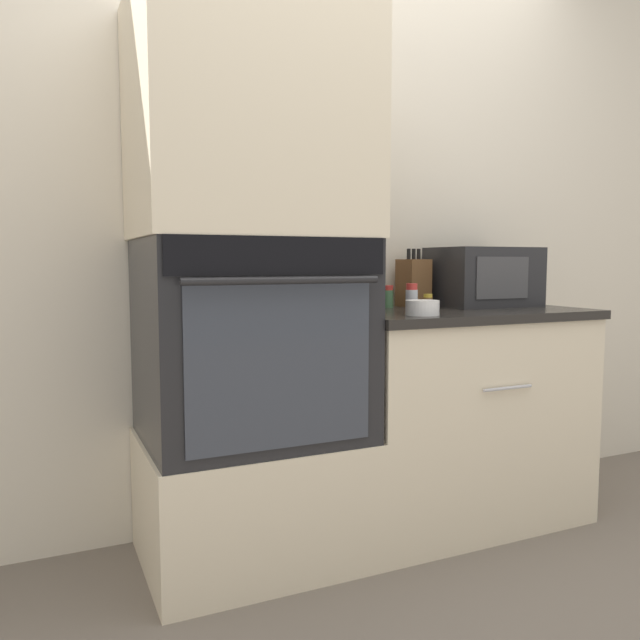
{
  "coord_description": "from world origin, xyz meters",
  "views": [
    {
      "loc": [
        -1.06,
        -1.78,
        1.07
      ],
      "look_at": [
        -0.16,
        0.21,
        0.86
      ],
      "focal_mm": 35.0,
      "sensor_mm": 36.0,
      "label": 1
    }
  ],
  "objects": [
    {
      "name": "microwave",
      "position": [
        0.71,
        0.4,
        1.0
      ],
      "size": [
        0.43,
        0.31,
        0.25
      ],
      "color": "#232326",
      "rests_on": "counter_unit"
    },
    {
      "name": "counter_unit",
      "position": [
        0.5,
        0.3,
        0.44
      ],
      "size": [
        1.02,
        0.63,
        0.88
      ],
      "color": "beige",
      "rests_on": "ground_plane"
    },
    {
      "name": "wall_back",
      "position": [
        0.0,
        0.63,
        1.25
      ],
      "size": [
        8.0,
        0.05,
        2.5
      ],
      "color": "beige",
      "rests_on": "ground_plane"
    },
    {
      "name": "oven_cabinet_base",
      "position": [
        -0.38,
        0.3,
        0.22
      ],
      "size": [
        0.76,
        0.6,
        0.45
      ],
      "color": "beige",
      "rests_on": "ground_plane"
    },
    {
      "name": "condiment_jar_back",
      "position": [
        0.38,
        0.33,
        0.91
      ],
      "size": [
        0.04,
        0.04,
        0.06
      ],
      "color": "brown",
      "rests_on": "counter_unit"
    },
    {
      "name": "condiment_jar_mid",
      "position": [
        0.29,
        0.5,
        0.92
      ],
      "size": [
        0.05,
        0.05,
        0.09
      ],
      "color": "#427047",
      "rests_on": "counter_unit"
    },
    {
      "name": "wall_oven",
      "position": [
        -0.38,
        0.3,
        0.8
      ],
      "size": [
        0.74,
        0.64,
        0.7
      ],
      "color": "black",
      "rests_on": "oven_cabinet_base"
    },
    {
      "name": "condiment_jar_far",
      "position": [
        0.16,
        0.38,
        0.92
      ],
      "size": [
        0.05,
        0.05,
        0.08
      ],
      "color": "silver",
      "rests_on": "counter_unit"
    },
    {
      "name": "oven_cabinet_upper",
      "position": [
        -0.38,
        0.3,
        1.55
      ],
      "size": [
        0.76,
        0.6,
        0.81
      ],
      "color": "beige",
      "rests_on": "wall_oven"
    },
    {
      "name": "knife_block",
      "position": [
        0.41,
        0.49,
        0.98
      ],
      "size": [
        0.1,
        0.13,
        0.25
      ],
      "color": "brown",
      "rests_on": "counter_unit"
    },
    {
      "name": "ground_plane",
      "position": [
        0.0,
        0.0,
        0.0
      ],
      "size": [
        12.0,
        12.0,
        0.0
      ],
      "primitive_type": "plane",
      "color": "#6B6056"
    },
    {
      "name": "condiment_jar_near",
      "position": [
        0.24,
        0.24,
        0.93
      ],
      "size": [
        0.05,
        0.05,
        0.11
      ],
      "color": "silver",
      "rests_on": "counter_unit"
    },
    {
      "name": "bowl",
      "position": [
        0.2,
        0.11,
        0.9
      ],
      "size": [
        0.12,
        0.12,
        0.05
      ],
      "color": "white",
      "rests_on": "counter_unit"
    }
  ]
}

